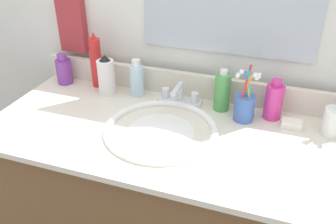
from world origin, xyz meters
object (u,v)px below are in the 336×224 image
Objects in this scene: cup_blue_plastic at (245,106)px; soap_bar at (292,124)px; hand_towel at (72,24)px; bottle_gel_clear at (137,80)px; bottle_spray_red at (96,62)px; bottle_toner_green at (222,92)px; bottle_soap_pink at (274,101)px; cup_white_ceramic at (335,119)px; faucet at (179,96)px; bottle_lotion_white at (106,76)px; bottle_cream_purple at (64,70)px.

cup_blue_plastic reaches higher than soap_bar.
hand_towel is 0.74m from cup_blue_plastic.
bottle_spray_red is (-0.18, 0.02, 0.04)m from bottle_gel_clear.
cup_blue_plastic reaches higher than bottle_toner_green.
bottle_soap_pink is 0.72× the size of cup_white_ceramic.
faucet is at bearing 170.92° from cup_blue_plastic.
cup_white_ceramic is at bearing -3.54° from faucet.
bottle_soap_pink is at bearing -2.26° from bottle_spray_red.
cup_white_ceramic is at bearing -1.22° from bottle_lotion_white.
cup_blue_plastic is at bearing -6.85° from bottle_gel_clear.
bottle_toner_green reaches higher than soap_bar.
bottle_lotion_white is (0.19, -0.11, -0.15)m from hand_towel.
bottle_cream_purple is 0.88m from soap_bar.
bottle_lotion_white is 1.03× the size of bottle_toner_green.
bottle_soap_pink reaches higher than bottle_cream_purple.
hand_towel is at bearing 80.13° from bottle_cream_purple.
faucet is 0.17m from bottle_gel_clear.
faucet is 1.32× the size of bottle_cream_purple.
bottle_spray_red is (-0.67, 0.03, 0.04)m from bottle_soap_pink.
bottle_lotion_white is 2.41× the size of soap_bar.
hand_towel is 0.18m from bottle_spray_red.
faucet is 0.28m from bottle_lotion_white.
soap_bar is (0.86, -0.13, -0.21)m from hand_towel.
cup_white_ceramic is (0.51, -0.03, 0.03)m from faucet.
bottle_toner_green is 2.33× the size of soap_bar.
bottle_lotion_white is 1.09× the size of bottle_gel_clear.
cup_white_ceramic is (0.68, -0.04, -0.01)m from bottle_gel_clear.
bottle_cream_purple is 0.31m from bottle_gel_clear.
cup_white_ceramic is at bearing 1.03° from soap_bar.
cup_white_ceramic is 3.03× the size of soap_bar.
bottle_cream_purple is 0.62× the size of cup_white_ceramic.
hand_towel reaches higher than bottle_gel_clear.
cup_blue_plastic is (0.58, -0.07, -0.05)m from bottle_spray_red.
bottle_lotion_white reaches higher than bottle_gel_clear.
bottle_toner_green is at bearing 150.95° from cup_blue_plastic.
bottle_spray_red is at bearing 174.70° from soap_bar.
bottle_cream_purple is (-0.48, 0.01, 0.03)m from faucet.
bottle_gel_clear is (-0.49, 0.00, 0.00)m from bottle_soap_pink.
bottle_cream_purple is at bearing 179.69° from bottle_soap_pink.
bottle_soap_pink is (0.81, -0.00, 0.01)m from bottle_cream_purple.
bottle_soap_pink is 2.19× the size of soap_bar.
bottle_toner_green is at bearing 173.48° from cup_white_ceramic.
faucet is 1.14× the size of bottle_soap_pink.
cup_blue_plastic is 3.07× the size of soap_bar.
bottle_spray_red is (0.12, -0.06, -0.12)m from hand_towel.
bottle_cream_purple is (-0.20, 0.03, -0.02)m from bottle_lotion_white.
bottle_soap_pink is at bearing 27.44° from cup_blue_plastic.
soap_bar is (0.24, -0.04, -0.06)m from bottle_toner_green.
faucet is (0.47, -0.09, -0.19)m from hand_towel.
bottle_gel_clear is at bearing 179.75° from bottle_toner_green.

